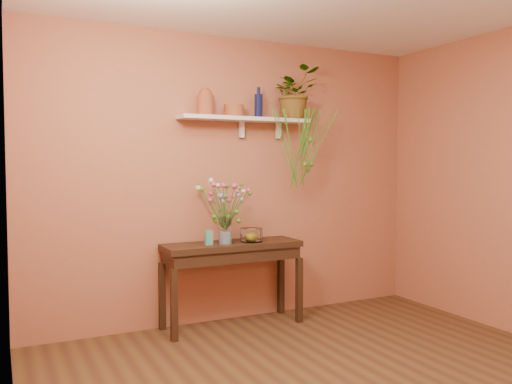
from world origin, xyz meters
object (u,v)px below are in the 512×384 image
at_px(glass_vase, 225,232).
at_px(bouquet, 225,198).
at_px(blue_bottle, 259,105).
at_px(spider_plant, 294,93).
at_px(sideboard, 232,255).
at_px(glass_bowl, 251,235).
at_px(terracotta_jug, 205,102).

relative_size(glass_vase, bouquet, 0.50).
distance_m(blue_bottle, spider_plant, 0.41).
bearing_deg(blue_bottle, bouquet, -160.92).
xyz_separation_m(sideboard, bouquet, (-0.09, -0.06, 0.53)).
bearing_deg(sideboard, bouquet, -149.28).
height_order(spider_plant, bouquet, spider_plant).
xyz_separation_m(glass_vase, glass_bowl, (0.27, 0.02, -0.05)).
bearing_deg(spider_plant, glass_bowl, -166.95).
relative_size(terracotta_jug, spider_plant, 0.49).
distance_m(blue_bottle, glass_vase, 1.25).
xyz_separation_m(terracotta_jug, glass_vase, (0.14, -0.13, -1.18)).
distance_m(sideboard, terracotta_jug, 1.41).
bearing_deg(blue_bottle, sideboard, -164.80).
distance_m(spider_plant, bouquet, 1.28).
distance_m(sideboard, blue_bottle, 1.43).
bearing_deg(terracotta_jug, sideboard, -18.95).
distance_m(sideboard, spider_plant, 1.68).
distance_m(sideboard, glass_bowl, 0.25).
xyz_separation_m(terracotta_jug, blue_bottle, (0.54, 0.01, -0.00)).
bearing_deg(spider_plant, blue_bottle, 179.94).
xyz_separation_m(sideboard, glass_vase, (-0.09, -0.06, 0.22)).
distance_m(terracotta_jug, blue_bottle, 0.54).
xyz_separation_m(spider_plant, bouquet, (-0.80, -0.14, -0.99)).
xyz_separation_m(spider_plant, glass_bowl, (-0.53, -0.12, -1.35)).
xyz_separation_m(blue_bottle, glass_vase, (-0.41, -0.14, -1.17)).
relative_size(sideboard, bouquet, 2.62).
xyz_separation_m(blue_bottle, bouquet, (-0.41, -0.14, -0.86)).
xyz_separation_m(blue_bottle, spider_plant, (0.39, -0.00, 0.14)).
bearing_deg(spider_plant, terracotta_jug, -179.56).
xyz_separation_m(terracotta_jug, spider_plant, (0.93, 0.01, 0.13)).
relative_size(sideboard, glass_bowl, 6.15).
bearing_deg(bouquet, sideboard, 30.72).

